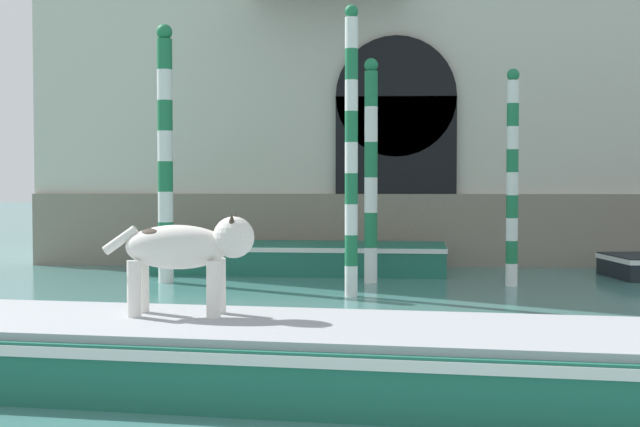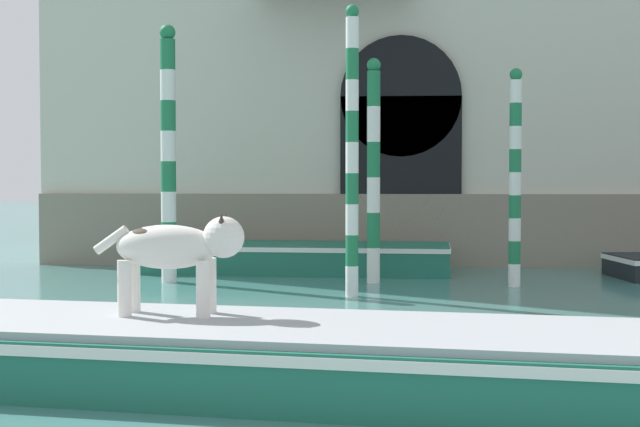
% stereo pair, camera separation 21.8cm
% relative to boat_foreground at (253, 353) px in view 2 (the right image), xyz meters
% --- Properties ---
extents(boat_foreground, '(6.98, 2.71, 0.54)m').
position_rel_boat_foreground_xyz_m(boat_foreground, '(0.00, 0.00, 0.00)').
color(boat_foreground, '#1E6651').
rests_on(boat_foreground, ground_plane).
extents(dog_on_deck, '(1.28, 0.38, 0.85)m').
position_rel_boat_foreground_xyz_m(dog_on_deck, '(-0.67, 0.32, 0.80)').
color(dog_on_deck, silver).
rests_on(dog_on_deck, boat_foreground).
extents(boat_moored_near_palazzo, '(5.47, 1.86, 0.52)m').
position_rel_boat_foreground_xyz_m(boat_moored_near_palazzo, '(-0.49, 8.70, -0.01)').
color(boat_moored_near_palazzo, '#1E6651').
rests_on(boat_moored_near_palazzo, ground_plane).
extents(mooring_pole_0, '(0.22, 0.22, 3.58)m').
position_rel_boat_foreground_xyz_m(mooring_pole_0, '(0.89, 7.23, 1.52)').
color(mooring_pole_0, white).
rests_on(mooring_pole_0, ground_plane).
extents(mooring_pole_1, '(0.19, 0.19, 4.10)m').
position_rel_boat_foreground_xyz_m(mooring_pole_1, '(0.60, 5.56, 1.78)').
color(mooring_pole_1, white).
rests_on(mooring_pole_1, ground_plane).
extents(mooring_pole_2, '(0.19, 0.19, 3.36)m').
position_rel_boat_foreground_xyz_m(mooring_pole_2, '(3.07, 6.88, 1.41)').
color(mooring_pole_2, white).
rests_on(mooring_pole_2, ground_plane).
extents(mooring_pole_4, '(0.25, 0.25, 4.13)m').
position_rel_boat_foreground_xyz_m(mooring_pole_4, '(-2.40, 7.10, 1.80)').
color(mooring_pole_4, white).
rests_on(mooring_pole_4, ground_plane).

